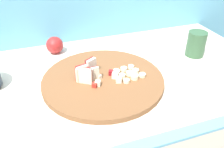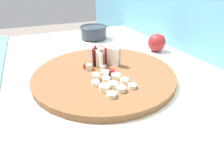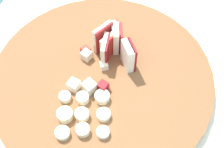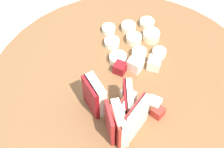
{
  "view_description": "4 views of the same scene",
  "coord_description": "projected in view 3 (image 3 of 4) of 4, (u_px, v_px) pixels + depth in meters",
  "views": [
    {
      "loc": [
        -0.24,
        -0.73,
        1.37
      ],
      "look_at": [
        0.0,
        -0.02,
        0.89
      ],
      "focal_mm": 38.66,
      "sensor_mm": 36.0,
      "label": 1
    },
    {
      "loc": [
        0.46,
        -0.22,
        1.15
      ],
      "look_at": [
        0.01,
        -0.02,
        0.89
      ],
      "focal_mm": 30.13,
      "sensor_mm": 36.0,
      "label": 2
    },
    {
      "loc": [
        0.28,
        0.06,
        1.35
      ],
      "look_at": [
        -0.02,
        -0.0,
        0.9
      ],
      "focal_mm": 45.55,
      "sensor_mm": 36.0,
      "label": 3
    },
    {
      "loc": [
        -0.33,
        -0.01,
        1.31
      ],
      "look_at": [
        -0.02,
        -0.0,
        0.9
      ],
      "focal_mm": 54.25,
      "sensor_mm": 36.0,
      "label": 4
    }
  ],
  "objects": [
    {
      "name": "banana_slice_rows",
      "position": [
        83.0,
        113.0,
        0.51
      ],
      "size": [
        0.11,
        0.11,
        0.02
      ],
      "color": "#F4EAC6",
      "rests_on": "cutting_board"
    },
    {
      "name": "apple_dice_pile",
      "position": [
        88.0,
        74.0,
        0.55
      ],
      "size": [
        0.11,
        0.08,
        0.02
      ],
      "color": "maroon",
      "rests_on": "cutting_board"
    },
    {
      "name": "apple_wedge_fan",
      "position": [
        114.0,
        44.0,
        0.57
      ],
      "size": [
        0.09,
        0.09,
        0.06
      ],
      "color": "#A32323",
      "rests_on": "cutting_board"
    },
    {
      "name": "cutting_board",
      "position": [
        102.0,
        76.0,
        0.57
      ],
      "size": [
        0.44,
        0.44,
        0.02
      ],
      "primitive_type": "cylinder",
      "color": "brown",
      "rests_on": "tiled_countertop"
    }
  ]
}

